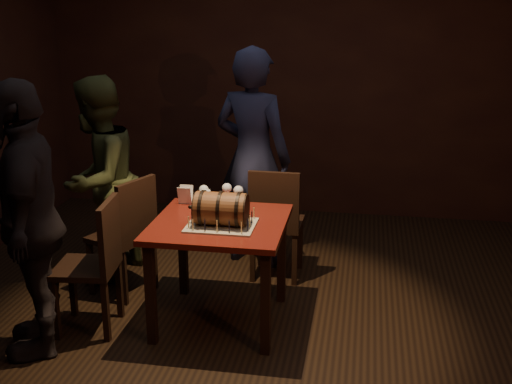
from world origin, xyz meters
TOP-DOWN VIEW (x-y plane):
  - room_shell at (0.00, 0.00)m, footprint 5.04×5.04m
  - pub_table at (-0.17, -0.02)m, footprint 0.90×0.90m
  - cake_board at (-0.13, -0.11)m, footprint 0.45×0.35m
  - barrel_cake at (-0.13, -0.11)m, footprint 0.40×0.24m
  - birthday_candles at (-0.13, -0.11)m, footprint 0.40×0.30m
  - wine_glass_left at (-0.35, 0.28)m, footprint 0.07×0.07m
  - wine_glass_mid at (-0.19, 0.35)m, footprint 0.07×0.07m
  - wine_glass_right at (-0.10, 0.30)m, footprint 0.07×0.07m
  - pint_of_ale at (-0.31, 0.18)m, footprint 0.07×0.07m
  - menu_card at (-0.50, 0.31)m, footprint 0.10×0.05m
  - chair_back at (0.11, 0.75)m, footprint 0.41×0.41m
  - chair_left_rear at (-0.95, 0.29)m, footprint 0.52×0.52m
  - chair_left_front at (-0.96, -0.27)m, footprint 0.44×0.44m
  - person_back at (-0.13, 1.07)m, footprint 0.77×0.62m
  - person_left_rear at (-1.28, 0.56)m, footprint 0.71×0.87m
  - person_left_front at (-1.25, -0.56)m, footprint 0.77×1.12m

SIDE VIEW (x-z plane):
  - chair_back at x=0.11m, z-range 0.06..0.99m
  - chair_left_rear at x=-0.95m, z-range 0.06..0.99m
  - chair_left_front at x=-0.96m, z-range 0.06..0.99m
  - pub_table at x=-0.17m, z-range 0.27..1.02m
  - cake_board at x=-0.13m, z-range 0.75..0.76m
  - birthday_candles at x=-0.13m, z-range 0.76..0.85m
  - menu_card at x=-0.50m, z-range 0.75..0.88m
  - person_left_rear at x=-1.28m, z-range 0.00..1.64m
  - pint_of_ale at x=-0.31m, z-range 0.75..0.90m
  - wine_glass_mid at x=-0.19m, z-range 0.79..0.95m
  - wine_glass_left at x=-0.35m, z-range 0.79..0.95m
  - wine_glass_right at x=-0.10m, z-range 0.79..0.95m
  - barrel_cake at x=-0.13m, z-range 0.75..0.99m
  - person_left_front at x=-1.25m, z-range 0.00..1.77m
  - person_back at x=-0.13m, z-range 0.00..1.84m
  - room_shell at x=0.00m, z-range 0.00..2.80m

